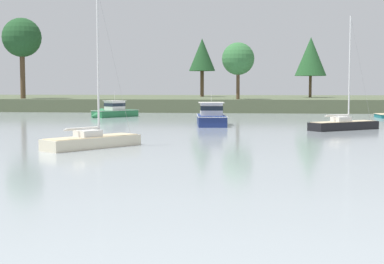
% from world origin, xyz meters
% --- Properties ---
extents(far_shore_bank, '(231.44, 46.70, 2.03)m').
position_xyz_m(far_shore_bank, '(0.00, 100.84, 1.01)').
color(far_shore_bank, '#4C563D').
rests_on(far_shore_bank, ground).
extents(cruiser_green, '(6.01, 6.82, 4.19)m').
position_xyz_m(cruiser_green, '(-4.76, 64.85, 0.48)').
color(cruiser_green, '#236B3D').
rests_on(cruiser_green, ground).
extents(sailboat_black, '(6.92, 5.75, 10.96)m').
position_xyz_m(sailboat_black, '(21.95, 45.52, 0.24)').
color(sailboat_black, black).
rests_on(sailboat_black, ground).
extents(sailboat_cream, '(5.58, 6.62, 10.94)m').
position_xyz_m(sailboat_cream, '(3.16, 27.88, 0.23)').
color(sailboat_cream, beige).
rests_on(sailboat_cream, ground).
extents(cruiser_navy, '(3.77, 8.79, 4.55)m').
position_xyz_m(cruiser_navy, '(9.23, 51.45, 0.54)').
color(cruiser_navy, navy).
rests_on(cruiser_navy, ground).
extents(dinghy_teal, '(1.96, 3.99, 0.69)m').
position_xyz_m(dinghy_teal, '(30.38, 66.99, 0.17)').
color(dinghy_teal, '#196B70').
rests_on(dinghy_teal, ground).
extents(shore_tree_right, '(5.07, 5.07, 11.16)m').
position_xyz_m(shore_tree_right, '(3.89, 101.99, 9.99)').
color(shore_tree_right, brown).
rests_on(shore_tree_right, far_shore_bank).
extents(shore_tree_far_right, '(5.64, 5.64, 10.77)m').
position_xyz_m(shore_tree_far_right, '(23.90, 96.54, 9.32)').
color(shore_tree_far_right, brown).
rests_on(shore_tree_far_right, far_shore_bank).
extents(shore_tree_center_left, '(6.34, 6.34, 13.11)m').
position_xyz_m(shore_tree_center_left, '(-23.92, 82.46, 11.85)').
color(shore_tree_center_left, brown).
rests_on(shore_tree_center_left, far_shore_bank).
extents(shore_tree_right_mid, '(4.97, 4.97, 8.70)m').
position_xyz_m(shore_tree_right_mid, '(11.33, 80.17, 8.20)').
color(shore_tree_right_mid, brown).
rests_on(shore_tree_right_mid, far_shore_bank).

